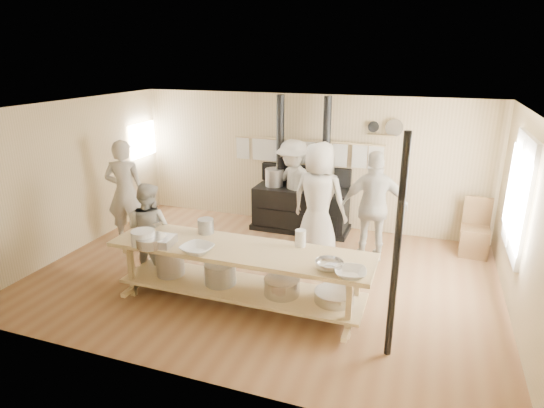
% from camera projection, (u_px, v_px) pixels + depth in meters
% --- Properties ---
extents(ground, '(7.00, 7.00, 0.00)m').
position_uv_depth(ground, '(263.00, 275.00, 7.16)').
color(ground, brown).
rests_on(ground, ground).
extents(room_shell, '(7.00, 7.00, 7.00)m').
position_uv_depth(room_shell, '(263.00, 176.00, 6.64)').
color(room_shell, tan).
rests_on(room_shell, ground).
extents(window_right, '(0.09, 1.50, 1.65)m').
position_uv_depth(window_right, '(519.00, 196.00, 6.12)').
color(window_right, beige).
rests_on(window_right, ground).
extents(left_opening, '(0.00, 0.90, 0.90)m').
position_uv_depth(left_opening, '(143.00, 140.00, 9.53)').
color(left_opening, white).
rests_on(left_opening, ground).
extents(stove, '(1.90, 0.75, 2.60)m').
position_uv_depth(stove, '(301.00, 204.00, 8.89)').
color(stove, black).
rests_on(stove, ground).
extents(towel_rail, '(3.00, 0.04, 0.47)m').
position_uv_depth(towel_rail, '(306.00, 150.00, 8.82)').
color(towel_rail, tan).
rests_on(towel_rail, ground).
extents(back_wall_shelf, '(0.63, 0.14, 0.32)m').
position_uv_depth(back_wall_shelf, '(385.00, 130.00, 8.24)').
color(back_wall_shelf, tan).
rests_on(back_wall_shelf, ground).
extents(prep_table, '(3.60, 0.90, 0.85)m').
position_uv_depth(prep_table, '(239.00, 270.00, 6.19)').
color(prep_table, tan).
rests_on(prep_table, ground).
extents(support_post, '(0.08, 0.08, 2.60)m').
position_uv_depth(support_post, '(397.00, 251.00, 4.89)').
color(support_post, black).
rests_on(support_post, ground).
extents(cook_far_left, '(0.81, 0.66, 1.92)m').
position_uv_depth(cook_far_left, '(125.00, 193.00, 8.11)').
color(cook_far_left, beige).
rests_on(cook_far_left, ground).
extents(cook_left, '(0.74, 0.58, 1.50)m').
position_uv_depth(cook_left, '(149.00, 230.00, 6.96)').
color(cook_left, beige).
rests_on(cook_left, ground).
extents(cook_center, '(1.06, 0.79, 1.97)m').
position_uv_depth(cook_center, '(319.00, 200.00, 7.64)').
color(cook_center, beige).
rests_on(cook_center, ground).
extents(cook_right, '(1.17, 0.70, 1.87)m').
position_uv_depth(cook_right, '(374.00, 207.00, 7.44)').
color(cook_right, beige).
rests_on(cook_right, ground).
extents(cook_by_window, '(1.34, 1.08, 1.82)m').
position_uv_depth(cook_by_window, '(293.00, 187.00, 8.65)').
color(cook_by_window, beige).
rests_on(cook_by_window, ground).
extents(chair, '(0.48, 0.48, 0.99)m').
position_uv_depth(chair, '(474.00, 239.00, 7.83)').
color(chair, '#513C20').
rests_on(chair, ground).
extents(bowl_white_a, '(0.48, 0.48, 0.10)m').
position_uv_depth(bowl_white_a, '(197.00, 249.00, 5.92)').
color(bowl_white_a, white).
rests_on(bowl_white_a, prep_table).
extents(bowl_steel_a, '(0.38, 0.38, 0.09)m').
position_uv_depth(bowl_steel_a, '(154.00, 223.00, 6.86)').
color(bowl_steel_a, silver).
rests_on(bowl_steel_a, prep_table).
extents(bowl_white_b, '(0.43, 0.43, 0.09)m').
position_uv_depth(bowl_white_b, '(350.00, 273.00, 5.28)').
color(bowl_white_b, white).
rests_on(bowl_white_b, prep_table).
extents(bowl_steel_b, '(0.40, 0.40, 0.11)m').
position_uv_depth(bowl_steel_b, '(329.00, 265.00, 5.46)').
color(bowl_steel_b, silver).
rests_on(bowl_steel_b, prep_table).
extents(roasting_pan, '(0.55, 0.39, 0.11)m').
position_uv_depth(roasting_pan, '(155.00, 240.00, 6.18)').
color(roasting_pan, '#B2B2B7').
rests_on(roasting_pan, prep_table).
extents(mixing_bowl_large, '(0.52, 0.52, 0.13)m').
position_uv_depth(mixing_bowl_large, '(151.00, 241.00, 6.13)').
color(mixing_bowl_large, silver).
rests_on(mixing_bowl_large, prep_table).
extents(bucket_galv, '(0.29, 0.29, 0.21)m').
position_uv_depth(bucket_galv, '(206.00, 226.00, 6.56)').
color(bucket_galv, gray).
rests_on(bucket_galv, prep_table).
extents(deep_bowl_enamel, '(0.32, 0.32, 0.20)m').
position_uv_depth(deep_bowl_enamel, '(143.00, 238.00, 6.16)').
color(deep_bowl_enamel, white).
rests_on(deep_bowl_enamel, prep_table).
extents(pitcher, '(0.18, 0.18, 0.23)m').
position_uv_depth(pitcher, '(300.00, 238.00, 6.10)').
color(pitcher, white).
rests_on(pitcher, prep_table).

